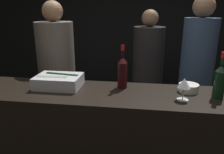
% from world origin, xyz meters
% --- Properties ---
extents(wall_back_chalkboard, '(6.40, 0.06, 2.80)m').
position_xyz_m(wall_back_chalkboard, '(0.00, 2.67, 1.40)').
color(wall_back_chalkboard, black).
rests_on(wall_back_chalkboard, ground_plane).
extents(bar_counter, '(2.42, 0.53, 1.08)m').
position_xyz_m(bar_counter, '(0.00, 0.27, 0.54)').
color(bar_counter, black).
rests_on(bar_counter, ground_plane).
extents(ice_bin_with_bottles, '(0.37, 0.27, 0.11)m').
position_xyz_m(ice_bin_with_bottles, '(-0.46, 0.34, 1.14)').
color(ice_bin_with_bottles, silver).
rests_on(ice_bin_with_bottles, bar_counter).
extents(bowl_white, '(0.15, 0.15, 0.06)m').
position_xyz_m(bowl_white, '(0.60, 0.37, 1.12)').
color(bowl_white, silver).
rests_on(bowl_white, bar_counter).
extents(wine_glass, '(0.09, 0.09, 0.16)m').
position_xyz_m(wine_glass, '(0.53, 0.20, 1.21)').
color(wine_glass, silver).
rests_on(wine_glass, bar_counter).
extents(red_wine_bottle_burgundy, '(0.08, 0.08, 0.34)m').
position_xyz_m(red_wine_bottle_burgundy, '(0.79, 0.27, 1.22)').
color(red_wine_bottle_burgundy, black).
rests_on(red_wine_bottle_burgundy, bar_counter).
extents(red_wine_bottle_tall, '(0.08, 0.08, 0.36)m').
position_xyz_m(red_wine_bottle_tall, '(0.07, 0.40, 1.22)').
color(red_wine_bottle_tall, black).
rests_on(red_wine_bottle_tall, bar_counter).
extents(person_in_hoodie, '(0.40, 0.40, 1.71)m').
position_xyz_m(person_in_hoodie, '(0.30, 1.53, 0.94)').
color(person_in_hoodie, black).
rests_on(person_in_hoodie, ground_plane).
extents(person_blond_tee, '(0.34, 0.34, 1.84)m').
position_xyz_m(person_blond_tee, '(0.79, 0.97, 1.04)').
color(person_blond_tee, black).
rests_on(person_blond_tee, ground_plane).
extents(person_grey_polo, '(0.40, 0.40, 1.80)m').
position_xyz_m(person_grey_polo, '(-0.70, 0.89, 1.00)').
color(person_grey_polo, black).
rests_on(person_grey_polo, ground_plane).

